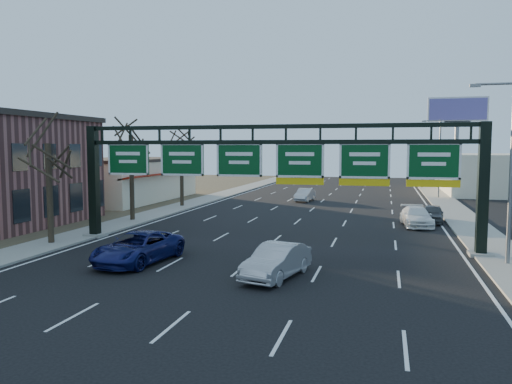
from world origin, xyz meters
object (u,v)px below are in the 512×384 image
(car_blue_suv, at_px, (138,247))
(car_silver_sedan, at_px, (277,261))
(car_white_wagon, at_px, (416,217))
(sign_gantry, at_px, (272,168))

(car_blue_suv, bearing_deg, car_silver_sedan, -1.52)
(car_silver_sedan, bearing_deg, car_white_wagon, 81.12)
(sign_gantry, xyz_separation_m, car_white_wagon, (8.80, 9.95, -3.92))
(sign_gantry, bearing_deg, car_silver_sedan, -75.41)
(car_blue_suv, distance_m, car_white_wagon, 21.48)
(sign_gantry, relative_size, car_white_wagon, 5.03)
(sign_gantry, xyz_separation_m, car_silver_sedan, (1.86, -7.14, -3.88))
(car_blue_suv, xyz_separation_m, car_white_wagon, (14.36, 15.98, -0.07))
(car_silver_sedan, bearing_deg, car_blue_suv, -175.30)
(car_white_wagon, bearing_deg, car_silver_sedan, -117.88)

